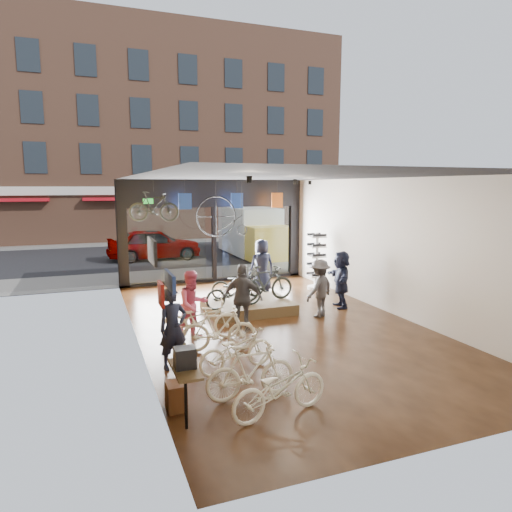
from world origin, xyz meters
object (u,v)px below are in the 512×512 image
floor_bike_0 (280,388)px  customer_2 (243,298)px  floor_bike_4 (201,319)px  customer_1 (193,305)px  penny_farthing (225,218)px  floor_bike_1 (251,371)px  street_car (154,244)px  floor_bike_3 (219,329)px  box_truck (256,233)px  display_bike_right (238,284)px  floor_bike_2 (236,350)px  customer_3 (319,288)px  display_platform (248,306)px  sunglasses_rack (316,261)px  customer_0 (173,328)px  display_bike_mid (265,283)px  customer_4 (262,265)px  hung_bike (154,207)px  display_bike_left (234,291)px  customer_5 (341,279)px

floor_bike_0 → customer_2: (0.82, 4.17, 0.40)m
floor_bike_4 → customer_1: customer_1 is taller
customer_2 → penny_farthing: size_ratio=0.97×
floor_bike_1 → penny_farthing: penny_farthing is taller
street_car → floor_bike_0: (-0.39, -16.38, -0.31)m
floor_bike_3 → box_truck: bearing=-10.0°
box_truck → display_bike_right: (-3.94, -9.06, -0.52)m
floor_bike_3 → customer_1: size_ratio=1.01×
floor_bike_2 → customer_3: bearing=-62.4°
display_platform → customer_3: bearing=-35.2°
customer_2 → floor_bike_1: bearing=107.9°
sunglasses_rack → street_car: bearing=102.1°
customer_1 → sunglasses_rack: bearing=17.9°
floor_bike_4 → display_bike_right: (1.69, 2.35, 0.24)m
floor_bike_0 → floor_bike_1: bearing=6.2°
street_car → customer_0: (-1.60, -13.89, 0.05)m
customer_1 → street_car: bearing=68.8°
display_bike_mid → display_bike_right: bearing=45.3°
customer_3 → customer_2: bearing=-15.9°
floor_bike_4 → customer_2: size_ratio=1.08×
customer_4 → display_bike_mid: bearing=69.3°
display_platform → hung_bike: 4.47m
customer_2 → hung_bike: 5.09m
display_bike_left → penny_farthing: 4.01m
floor_bike_1 → display_bike_mid: display_bike_mid is taller
customer_4 → customer_5: (1.45, -2.75, -0.05)m
customer_1 → customer_4: size_ratio=0.91×
box_truck → customer_2: box_truck is taller
floor_bike_0 → customer_4: (2.85, 8.09, 0.45)m
street_car → customer_1: bearing=176.1°
street_car → sunglasses_rack: size_ratio=2.27×
box_truck → customer_3: box_truck is taller
hung_bike → display_platform: bearing=-121.4°
display_bike_left → sunglasses_rack: size_ratio=0.86×
floor_bike_4 → customer_4: 5.20m
penny_farthing → customer_0: bearing=-115.0°
display_platform → floor_bike_1: bearing=-109.1°
floor_bike_3 → floor_bike_4: bearing=24.3°
customer_1 → hung_bike: 4.96m
street_car → display_bike_right: size_ratio=2.81×
display_bike_left → customer_5: 3.32m
customer_4 → hung_bike: size_ratio=1.14×
display_bike_mid → customer_2: size_ratio=1.00×
customer_0 → customer_4: 6.92m
floor_bike_3 → floor_bike_1: bearing=-168.6°
customer_2 → sunglasses_rack: bearing=-102.9°
display_bike_left → customer_2: customer_2 is taller
display_bike_right → floor_bike_1: bearing=167.2°
sunglasses_rack → display_bike_right: bearing=-171.4°
customer_3 → customer_5: 1.27m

